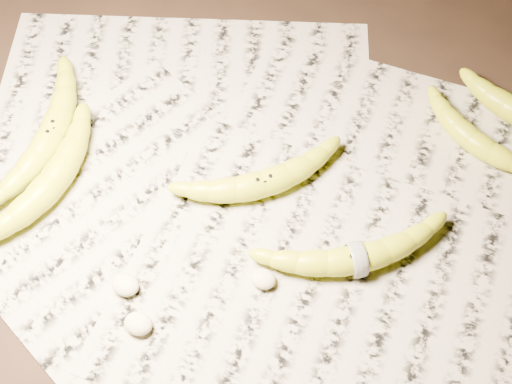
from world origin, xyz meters
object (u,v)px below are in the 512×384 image
(banana_upper_a, at_px, (473,139))
(banana_taped, at_px, (357,258))
(banana_left_b, at_px, (52,181))
(banana_left_a, at_px, (51,133))
(banana_center, at_px, (263,182))

(banana_upper_a, bearing_deg, banana_taped, -86.08)
(banana_left_b, bearing_deg, banana_taped, -77.95)
(banana_left_a, distance_m, banana_upper_a, 0.58)
(banana_taped, bearing_deg, banana_upper_a, 34.22)
(banana_center, distance_m, banana_taped, 0.16)
(banana_left_b, xyz_separation_m, banana_taped, (0.41, 0.03, -0.00))
(banana_center, bearing_deg, banana_taped, -62.53)
(banana_left_b, distance_m, banana_upper_a, 0.57)
(banana_left_a, xyz_separation_m, banana_left_b, (0.04, -0.07, 0.00))
(banana_left_a, relative_size, banana_center, 1.10)
(banana_left_a, height_order, banana_upper_a, banana_left_a)
(banana_left_a, distance_m, banana_taped, 0.45)
(banana_left_b, relative_size, banana_upper_a, 1.24)
(banana_taped, relative_size, banana_upper_a, 1.30)
(banana_left_b, height_order, banana_upper_a, banana_left_b)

